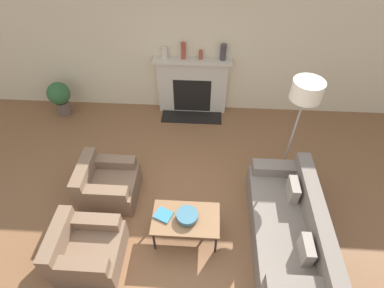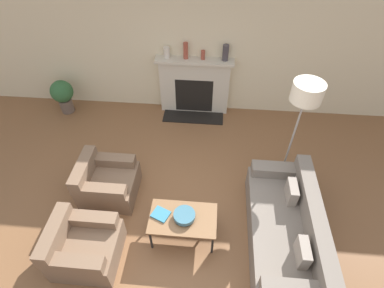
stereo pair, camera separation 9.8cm
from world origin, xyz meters
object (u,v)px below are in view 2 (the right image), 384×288
at_px(mantel_vase_right, 226,53).
at_px(book, 161,214).
at_px(fireplace, 194,87).
at_px(coffee_table, 183,219).
at_px(armchair_far, 106,183).
at_px(potted_plant, 63,94).
at_px(bowl, 184,216).
at_px(mantel_vase_left, 167,53).
at_px(mantel_vase_center_right, 203,55).
at_px(floor_lamp, 305,99).
at_px(armchair_near, 83,247).
at_px(mantel_vase_center_left, 186,51).
at_px(couch, 286,229).

bearing_deg(mantel_vase_right, book, -105.11).
relative_size(fireplace, coffee_table, 1.63).
bearing_deg(armchair_far, potted_plant, 36.16).
distance_m(coffee_table, bowl, 0.09).
xyz_separation_m(mantel_vase_left, mantel_vase_center_right, (0.68, -0.00, -0.02)).
bearing_deg(floor_lamp, fireplace, 135.04).
relative_size(bowl, mantel_vase_right, 0.99).
relative_size(bowl, mantel_vase_center_right, 1.69).
height_order(fireplace, mantel_vase_right, mantel_vase_right).
bearing_deg(armchair_near, mantel_vase_right, -27.51).
height_order(mantel_vase_center_left, mantel_vase_center_right, mantel_vase_center_left).
relative_size(floor_lamp, mantel_vase_center_right, 10.53).
height_order(bowl, floor_lamp, floor_lamp).
bearing_deg(bowl, mantel_vase_left, 102.03).
relative_size(couch, floor_lamp, 1.09).
distance_m(bowl, floor_lamp, 2.28).
height_order(mantel_vase_left, mantel_vase_center_right, mantel_vase_left).
xyz_separation_m(armchair_far, mantel_vase_center_right, (1.35, 2.32, 1.01)).
height_order(mantel_vase_center_right, mantel_vase_right, mantel_vase_right).
distance_m(fireplace, potted_plant, 2.70).
distance_m(couch, mantel_vase_right, 3.23).
bearing_deg(potted_plant, armchair_near, -64.42).
xyz_separation_m(mantel_vase_right, potted_plant, (-3.25, -0.29, -0.91)).
height_order(armchair_far, potted_plant, potted_plant).
height_order(armchair_far, mantel_vase_right, mantel_vase_right).
distance_m(armchair_far, potted_plant, 2.52).
bearing_deg(armchair_near, mantel_vase_left, -11.22).
distance_m(bowl, mantel_vase_center_left, 3.08).
bearing_deg(coffee_table, book, 175.54).
relative_size(couch, potted_plant, 2.75).
xyz_separation_m(coffee_table, book, (-0.31, 0.02, 0.05)).
xyz_separation_m(armchair_far, mantel_vase_left, (0.67, 2.32, 1.02)).
distance_m(coffee_table, mantel_vase_center_right, 3.08).
bearing_deg(bowl, book, 176.66).
bearing_deg(armchair_far, mantel_vase_center_left, -23.93).
bearing_deg(coffee_table, potted_plant, 136.09).
distance_m(coffee_table, mantel_vase_center_left, 3.11).
distance_m(armchair_near, mantel_vase_right, 3.97).
height_order(book, mantel_vase_center_left, mantel_vase_center_left).
bearing_deg(book, bowl, 19.87).
distance_m(couch, book, 1.74).
height_order(armchair_near, bowl, armchair_near).
xyz_separation_m(couch, armchair_far, (-2.70, 0.59, -0.01)).
height_order(armchair_far, coffee_table, armchair_far).
distance_m(armchair_near, floor_lamp, 3.58).
xyz_separation_m(mantel_vase_left, potted_plant, (-2.15, -0.29, -0.86)).
height_order(book, mantel_vase_right, mantel_vase_right).
distance_m(bowl, mantel_vase_center_right, 3.05).
bearing_deg(book, armchair_near, -131.46).
xyz_separation_m(floor_lamp, mantel_vase_center_right, (-1.49, 1.65, -0.30)).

